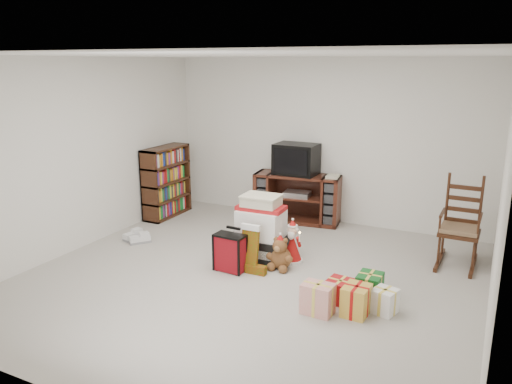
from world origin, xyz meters
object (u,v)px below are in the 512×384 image
mrs_claus_figurine (242,235)px  bookshelf (166,183)px  santa_figurine (292,246)px  sneaker_pair (137,238)px  teddy_bear (281,255)px  rocking_chair (459,233)px  tv_stand (297,198)px  red_suitcase (230,253)px  gift_cluster (355,296)px  crt_television (296,159)px  gift_pile (261,232)px

mrs_claus_figurine → bookshelf: bearing=155.1°
santa_figurine → sneaker_pair: 2.25m
teddy_bear → sneaker_pair: (-2.19, -0.02, -0.12)m
mrs_claus_figurine → sneaker_pair: bearing=-167.1°
rocking_chair → sneaker_pair: bearing=-163.2°
tv_stand → red_suitcase: bearing=-97.2°
tv_stand → santa_figurine: tv_stand is taller
gift_cluster → crt_television: crt_television is taller
red_suitcase → mrs_claus_figurine: (-0.19, 0.65, -0.01)m
bookshelf → crt_television: size_ratio=1.75×
bookshelf → santa_figurine: bearing=-19.5°
red_suitcase → gift_cluster: red_suitcase is taller
sneaker_pair → gift_pile: bearing=28.8°
sneaker_pair → bookshelf: bearing=128.2°
teddy_bear → crt_television: size_ratio=0.61×
tv_stand → crt_television: (-0.04, 0.00, 0.61)m
gift_pile → crt_television: size_ratio=1.27×
mrs_claus_figurine → sneaker_pair: 1.54m
gift_pile → sneaker_pair: gift_pile is taller
sneaker_pair → crt_television: size_ratio=0.65×
mrs_claus_figurine → crt_television: size_ratio=0.89×
bookshelf → tv_stand: bearing=18.2°
crt_television → mrs_claus_figurine: bearing=-94.8°
gift_cluster → teddy_bear: bearing=151.6°
teddy_bear → gift_cluster: teddy_bear is taller
rocking_chair → sneaker_pair: size_ratio=2.75×
tv_stand → sneaker_pair: bearing=-139.5°
red_suitcase → crt_television: bearing=94.1°
gift_pile → crt_television: 1.78m
crt_television → teddy_bear: bearing=-72.6°
tv_stand → crt_television: crt_television is taller
bookshelf → sneaker_pair: size_ratio=2.70×
rocking_chair → teddy_bear: rocking_chair is taller
rocking_chair → teddy_bear: 2.22m
tv_stand → gift_cluster: bearing=-63.9°
tv_stand → gift_pile: 1.65m
tv_stand → red_suitcase: (0.01, -2.16, -0.14)m
gift_pile → santa_figurine: gift_pile is taller
rocking_chair → gift_pile: (-2.25, -0.95, -0.03)m
bookshelf → teddy_bear: bearing=-24.9°
bookshelf → crt_television: bearing=18.6°
bookshelf → mrs_claus_figurine: bearing=-24.9°
santa_figurine → gift_cluster: santa_figurine is taller
bookshelf → mrs_claus_figurine: 2.04m
tv_stand → red_suitcase: 2.16m
rocking_chair → gift_cluster: bearing=-114.3°
rocking_chair → santa_figurine: bearing=-153.7°
gift_pile → gift_cluster: gift_pile is taller
crt_television → bookshelf: bearing=-160.9°
rocking_chair → gift_pile: 2.44m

